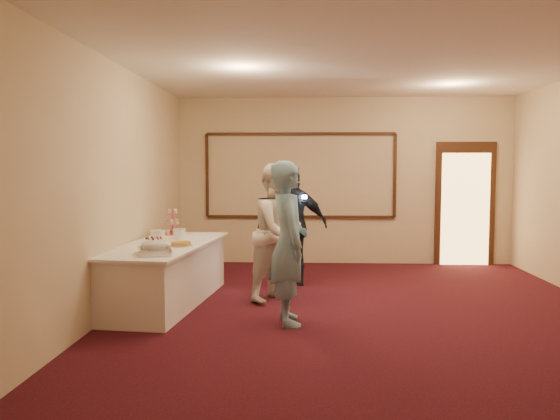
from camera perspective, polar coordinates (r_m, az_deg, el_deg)
The scene contains 14 objects.
floor at distance 6.69m, azimuth 8.84°, elevation -10.67°, with size 7.00×7.00×0.00m, color black.
room_walls at distance 6.47m, azimuth 9.05°, elevation 6.94°, with size 6.04×7.04×3.02m.
wall_molding at distance 9.89m, azimuth 2.13°, elevation 3.62°, with size 3.45×0.04×1.55m.
doorway at distance 10.30m, azimuth 18.76°, elevation 0.53°, with size 1.05×0.07×2.20m.
buffet_table at distance 7.18m, azimuth -11.86°, elevation -6.49°, with size 1.27×2.68×0.77m.
pavlova_tray at distance 6.28m, azimuth -13.03°, elevation -3.82°, with size 0.47×0.53×0.18m.
cupcake_stand at distance 8.05m, azimuth -11.17°, elevation -1.51°, with size 0.28×0.28×0.41m.
plate_stack_a at distance 7.22m, azimuth -12.65°, elevation -2.72°, with size 0.20×0.20×0.16m.
plate_stack_b at distance 7.51m, azimuth -10.48°, elevation -2.48°, with size 0.17×0.17×0.14m.
tart at distance 6.83m, azimuth -10.30°, elevation -3.54°, with size 0.28×0.28×0.06m.
man at distance 6.05m, azimuth 0.91°, elevation -3.44°, with size 0.66×0.43×1.81m, color #77ABC9.
woman at distance 7.13m, azimuth -0.15°, elevation -2.33°, with size 0.87×0.68×1.79m, color silver.
guest at distance 8.05m, azimuth 1.33°, elevation -1.63°, with size 1.04×0.43×1.78m, color black.
camera_flash at distance 7.87m, azimuth 2.57°, elevation 1.37°, with size 0.07×0.04×0.05m, color white.
Camera 1 is at (-0.72, -6.42, 1.73)m, focal length 35.00 mm.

